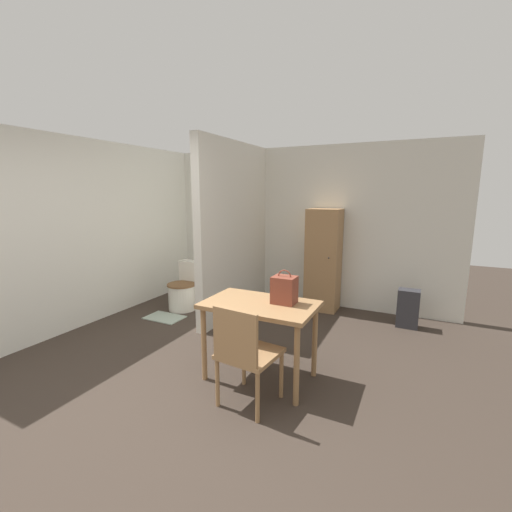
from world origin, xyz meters
The scene contains 11 objects.
ground_plane centered at (0.00, 0.00, 0.00)m, with size 16.00×16.00×0.00m, color #382D26.
wall_back centered at (0.00, 3.49, 1.25)m, with size 5.17×0.12×2.50m.
wall_left centered at (-2.14, 1.72, 1.25)m, with size 0.12×4.43×2.50m.
partition_wall centered at (-0.49, 2.50, 1.25)m, with size 0.12×1.87×2.50m.
dining_table centered at (0.65, 0.95, 0.67)m, with size 1.06×0.65×0.77m.
wooden_chair centered at (0.74, 0.48, 0.50)m, with size 0.50×0.50×0.90m.
toilet centered at (-1.29, 2.29, 0.29)m, with size 0.44×0.59×0.72m.
handbag centered at (0.86, 1.05, 0.90)m, with size 0.22×0.18×0.32m.
wooden_cabinet centered at (0.65, 3.21, 0.78)m, with size 0.49×0.43×1.55m.
bath_mat centered at (-1.29, 1.80, 0.01)m, with size 0.55×0.35×0.01m.
space_heater centered at (1.88, 2.99, 0.26)m, with size 0.27×0.20×0.52m.
Camera 1 is at (1.98, -1.84, 1.79)m, focal length 24.00 mm.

